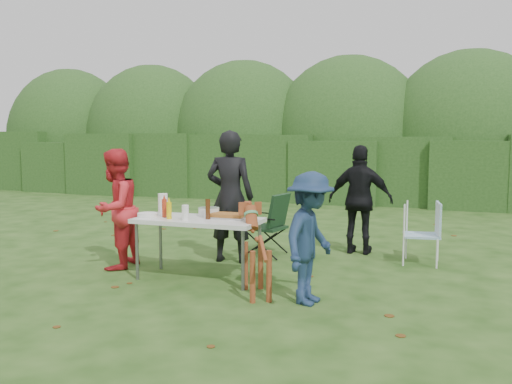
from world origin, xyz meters
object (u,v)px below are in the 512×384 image
(dog, at_px, (257,253))
(lawn_chair, at_px, (421,233))
(folding_table, at_px, (198,223))
(person_red_jacket, at_px, (115,209))
(beer_bottle, at_px, (208,209))
(paper_towel_roll, at_px, (163,204))
(person_black_puffy, at_px, (360,200))
(camping_chair, at_px, (266,224))
(mustard_bottle, at_px, (169,211))
(ketchup_bottle, at_px, (164,208))
(person_cook, at_px, (230,197))
(child, at_px, (310,238))

(dog, xyz_separation_m, lawn_chair, (1.59, 2.15, -0.05))
(folding_table, distance_m, dog, 1.00)
(person_red_jacket, relative_size, dog, 1.57)
(beer_bottle, height_order, paper_towel_roll, paper_towel_roll)
(dog, relative_size, beer_bottle, 4.13)
(person_black_puffy, distance_m, lawn_chair, 1.02)
(beer_bottle, bearing_deg, camping_chair, 82.46)
(lawn_chair, xyz_separation_m, mustard_bottle, (-2.79, -1.89, 0.42))
(folding_table, distance_m, paper_towel_roll, 0.62)
(person_red_jacket, height_order, ketchup_bottle, person_red_jacket)
(dog, bearing_deg, folding_table, 36.08)
(person_cook, bearing_deg, ketchup_bottle, 61.46)
(child, bearing_deg, beer_bottle, 80.87)
(person_red_jacket, height_order, child, person_red_jacket)
(person_cook, bearing_deg, beer_bottle, 91.67)
(folding_table, xyz_separation_m, beer_bottle, (0.13, -0.01, 0.17))
(camping_chair, distance_m, mustard_bottle, 1.84)
(folding_table, height_order, child, child)
(lawn_chair, bearing_deg, ketchup_bottle, 23.46)
(child, bearing_deg, person_red_jacket, 87.09)
(person_cook, bearing_deg, camping_chair, -125.17)
(folding_table, xyz_separation_m, person_black_puffy, (1.60, 2.09, 0.11))
(beer_bottle, bearing_deg, dog, -27.46)
(camping_chair, relative_size, paper_towel_roll, 3.51)
(lawn_chair, relative_size, beer_bottle, 3.53)
(folding_table, bearing_deg, paper_towel_roll, 163.58)
(ketchup_bottle, distance_m, beer_bottle, 0.56)
(lawn_chair, height_order, beer_bottle, beer_bottle)
(camping_chair, bearing_deg, beer_bottle, 94.17)
(paper_towel_roll, bearing_deg, person_black_puffy, 41.46)
(person_red_jacket, xyz_separation_m, person_black_puffy, (2.85, 1.96, 0.02))
(person_black_puffy, bearing_deg, child, 88.93)
(mustard_bottle, bearing_deg, dog, -11.93)
(person_cook, xyz_separation_m, person_black_puffy, (1.59, 1.12, -0.10))
(person_red_jacket, relative_size, paper_towel_roll, 5.99)
(person_black_puffy, distance_m, paper_towel_roll, 2.90)
(person_cook, distance_m, paper_towel_roll, 0.99)
(lawn_chair, distance_m, mustard_bottle, 3.40)
(person_cook, bearing_deg, child, 130.61)
(person_red_jacket, bearing_deg, camping_chair, 128.74)
(person_black_puffy, height_order, lawn_chair, person_black_puffy)
(child, bearing_deg, mustard_bottle, 89.47)
(person_black_puffy, relative_size, lawn_chair, 1.88)
(camping_chair, height_order, paper_towel_roll, paper_towel_roll)
(folding_table, xyz_separation_m, dog, (0.89, -0.41, -0.22))
(camping_chair, bearing_deg, lawn_chair, -162.62)
(child, xyz_separation_m, beer_bottle, (-1.36, 0.46, 0.18))
(folding_table, xyz_separation_m, child, (1.49, -0.47, -0.00))
(camping_chair, relative_size, ketchup_bottle, 4.15)
(folding_table, height_order, person_red_jacket, person_red_jacket)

